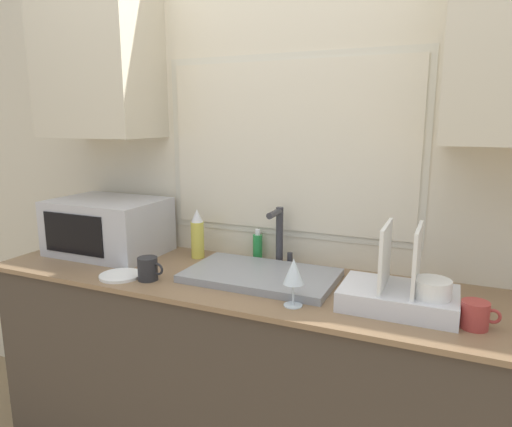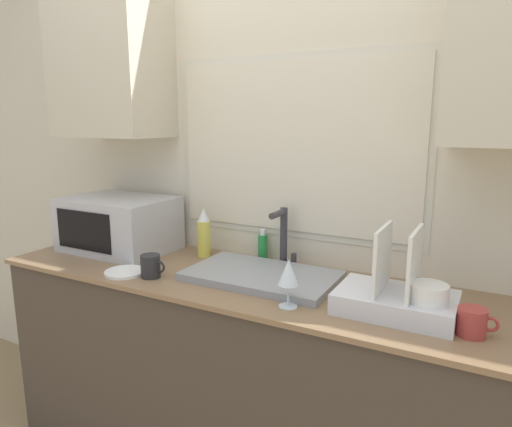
% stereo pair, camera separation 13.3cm
% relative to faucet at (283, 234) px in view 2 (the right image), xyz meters
% --- Properties ---
extents(countertop, '(2.37, 0.61, 0.93)m').
position_rel_faucet_xyz_m(countertop, '(0.01, -0.21, -0.61)').
color(countertop, '#42382D').
rests_on(countertop, ground_plane).
extents(wall_back, '(6.00, 0.38, 2.60)m').
position_rel_faucet_xyz_m(wall_back, '(0.01, 0.07, 0.34)').
color(wall_back, beige).
rests_on(wall_back, ground_plane).
extents(sink_basin, '(0.60, 0.36, 0.03)m').
position_rel_faucet_xyz_m(sink_basin, '(-0.00, -0.19, -0.13)').
color(sink_basin, gray).
rests_on(sink_basin, countertop).
extents(faucet, '(0.08, 0.14, 0.26)m').
position_rel_faucet_xyz_m(faucet, '(0.00, 0.00, 0.00)').
color(faucet, '#333338').
rests_on(faucet, countertop).
extents(microwave, '(0.52, 0.37, 0.26)m').
position_rel_faucet_xyz_m(microwave, '(-0.82, -0.14, -0.02)').
color(microwave, '#B2B2B7').
rests_on(microwave, countertop).
extents(dish_rack, '(0.38, 0.25, 0.29)m').
position_rel_faucet_xyz_m(dish_rack, '(0.55, -0.28, -0.09)').
color(dish_rack, silver).
rests_on(dish_rack, countertop).
extents(spray_bottle, '(0.06, 0.06, 0.23)m').
position_rel_faucet_xyz_m(spray_bottle, '(-0.39, -0.04, -0.04)').
color(spray_bottle, '#D8CC4C').
rests_on(spray_bottle, countertop).
extents(soap_bottle, '(0.04, 0.04, 0.14)m').
position_rel_faucet_xyz_m(soap_bottle, '(-0.12, 0.04, -0.08)').
color(soap_bottle, '#268C3F').
rests_on(soap_bottle, countertop).
extents(mug_near_sink, '(0.11, 0.08, 0.09)m').
position_rel_faucet_xyz_m(mug_near_sink, '(-0.41, -0.39, -0.10)').
color(mug_near_sink, '#262628').
rests_on(mug_near_sink, countertop).
extents(wine_glass, '(0.07, 0.07, 0.17)m').
position_rel_faucet_xyz_m(wine_glass, '(0.20, -0.40, -0.03)').
color(wine_glass, silver).
rests_on(wine_glass, countertop).
extents(mug_by_rack, '(0.12, 0.08, 0.09)m').
position_rel_faucet_xyz_m(mug_by_rack, '(0.77, -0.34, -0.10)').
color(mug_by_rack, '#A53833').
rests_on(mug_by_rack, countertop).
extents(small_plate, '(0.17, 0.17, 0.01)m').
position_rel_faucet_xyz_m(small_plate, '(-0.54, -0.40, -0.14)').
color(small_plate, white).
rests_on(small_plate, countertop).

